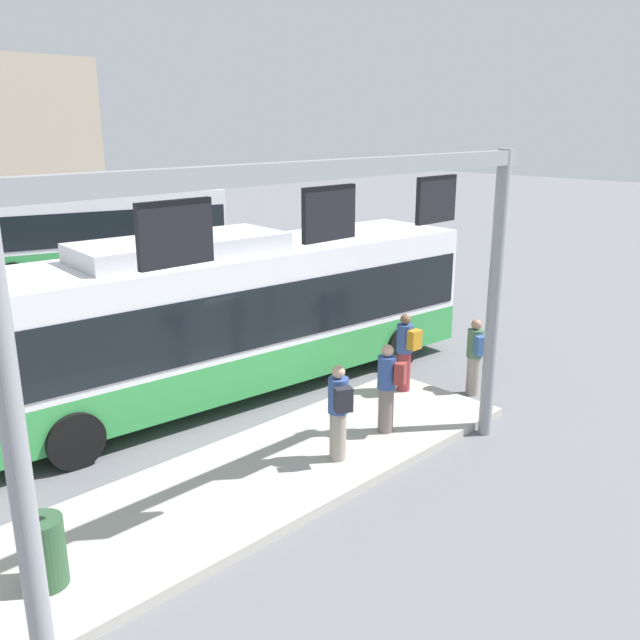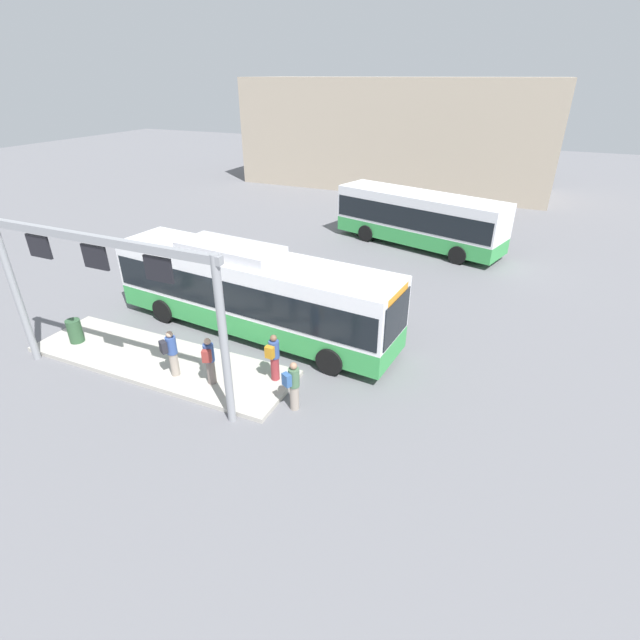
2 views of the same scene
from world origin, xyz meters
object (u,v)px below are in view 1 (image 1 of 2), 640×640
object	(u,v)px
bus_main	(223,312)
person_waiting_near	(475,355)
trash_bin	(44,552)
person_waiting_far	(339,411)
bus_background_left	(88,229)
person_boarding	(406,350)
person_waiting_mid	(388,386)

from	to	relation	value
bus_main	person_waiting_near	bearing A→B (deg)	-40.37
bus_main	trash_bin	world-z (taller)	bus_main
person_waiting_near	person_waiting_far	size ratio (longest dim) A/B	1.00
bus_background_left	person_boarding	world-z (taller)	bus_background_left
bus_background_left	trash_bin	world-z (taller)	bus_background_left
bus_main	trash_bin	xyz separation A→B (m)	(-5.52, -3.71, -1.20)
person_waiting_far	trash_bin	world-z (taller)	person_waiting_far
person_boarding	bus_main	bearing A→B (deg)	44.22
person_waiting_mid	person_boarding	bearing A→B (deg)	-82.83
bus_main	bus_background_left	distance (m)	13.41
bus_main	person_boarding	xyz separation A→B (m)	(2.53, -2.86, -0.76)
person_waiting_far	bus_background_left	bearing A→B (deg)	13.84
bus_background_left	person_waiting_mid	bearing A→B (deg)	-82.67
person_boarding	bus_background_left	bearing A→B (deg)	-0.57
person_boarding	person_waiting_mid	distance (m)	2.05
person_waiting_near	person_waiting_mid	bearing A→B (deg)	117.90
person_boarding	person_waiting_mid	xyz separation A→B (m)	(-1.78, -1.02, 0.00)
person_boarding	person_waiting_near	bearing A→B (deg)	-126.04
person_waiting_near	person_waiting_far	bearing A→B (deg)	119.03
person_boarding	person_waiting_near	distance (m)	1.51
bus_main	person_waiting_near	size ratio (longest dim) A/B	7.19
person_waiting_far	trash_bin	xyz separation A→B (m)	(-4.86, 0.29, -0.44)
person_waiting_near	person_waiting_mid	distance (m)	2.96
bus_main	bus_background_left	size ratio (longest dim) A/B	1.16
trash_bin	bus_main	bearing A→B (deg)	33.92
person_waiting_mid	trash_bin	distance (m)	6.29
bus_background_left	person_waiting_near	xyz separation A→B (m)	(0.26, -16.77, -0.89)
person_waiting_near	person_waiting_far	distance (m)	4.38
bus_main	person_waiting_mid	distance (m)	4.03
bus_background_left	person_waiting_mid	size ratio (longest dim) A/B	6.19
person_waiting_near	trash_bin	bearing A→B (deg)	115.86
person_waiting_near	bus_main	bearing A→B (deg)	70.66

